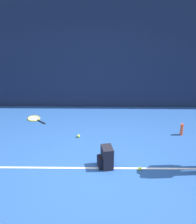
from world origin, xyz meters
The scene contains 8 objects.
ground_plane centered at (0.00, 0.00, 0.00)m, with size 12.00×12.00×0.00m, color #234C93.
back_fence centered at (0.00, 3.00, 1.50)m, with size 10.00×0.10×3.00m, color #141E38.
court_line centered at (0.00, -0.03, 0.00)m, with size 9.00×0.05×0.00m, color white.
tennis_racket centered at (-1.63, 2.14, 0.01)m, with size 0.57×0.54×0.03m.
backpack centered at (0.16, 0.01, 0.21)m, with size 0.33×0.33×0.44m.
tennis_ball_near_player centered at (0.81, -0.08, 0.03)m, with size 0.07×0.07×0.07m, color #CCE033.
tennis_ball_by_fence centered at (-0.45, 1.20, 0.03)m, with size 0.07×0.07×0.07m, color #CCE033.
water_bottle centered at (1.91, 1.36, 0.14)m, with size 0.07×0.07×0.28m, color #D84C26.
Camera 1 is at (0.08, -5.47, 3.67)m, focal length 53.69 mm.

